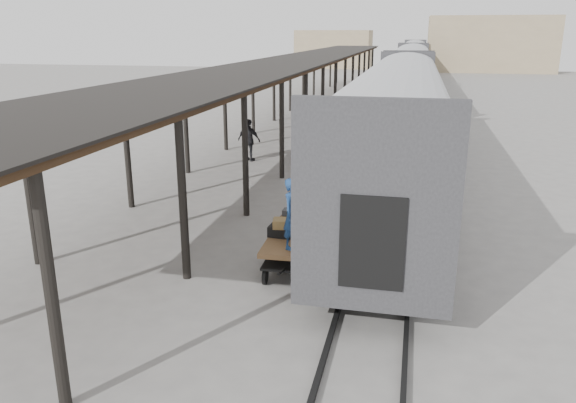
{
  "coord_description": "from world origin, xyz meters",
  "views": [
    {
      "loc": [
        3.82,
        -13.68,
        5.74
      ],
      "look_at": [
        0.87,
        -0.67,
        1.7
      ],
      "focal_mm": 35.0,
      "sensor_mm": 36.0,
      "label": 1
    }
  ],
  "objects_px": {
    "baggage_cart": "(293,246)",
    "luggage_tug": "(329,119)",
    "pedestrian": "(249,140)",
    "porter": "(293,214)"
  },
  "relations": [
    {
      "from": "luggage_tug",
      "to": "pedestrian",
      "type": "xyz_separation_m",
      "value": [
        -2.23,
        -9.76,
        0.38
      ]
    },
    {
      "from": "porter",
      "to": "pedestrian",
      "type": "xyz_separation_m",
      "value": [
        -4.75,
        12.36,
        -0.73
      ]
    },
    {
      "from": "porter",
      "to": "pedestrian",
      "type": "bearing_deg",
      "value": 42.2
    },
    {
      "from": "baggage_cart",
      "to": "pedestrian",
      "type": "xyz_separation_m",
      "value": [
        -4.62,
        11.71,
        0.32
      ]
    },
    {
      "from": "luggage_tug",
      "to": "porter",
      "type": "distance_m",
      "value": 22.28
    },
    {
      "from": "baggage_cart",
      "to": "luggage_tug",
      "type": "bearing_deg",
      "value": 94.56
    },
    {
      "from": "pedestrian",
      "to": "baggage_cart",
      "type": "bearing_deg",
      "value": 124.8
    },
    {
      "from": "luggage_tug",
      "to": "baggage_cart",
      "type": "bearing_deg",
      "value": -62.22
    },
    {
      "from": "baggage_cart",
      "to": "luggage_tug",
      "type": "xyz_separation_m",
      "value": [
        -2.39,
        21.46,
        -0.06
      ]
    },
    {
      "from": "baggage_cart",
      "to": "pedestrian",
      "type": "height_order",
      "value": "pedestrian"
    }
  ]
}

